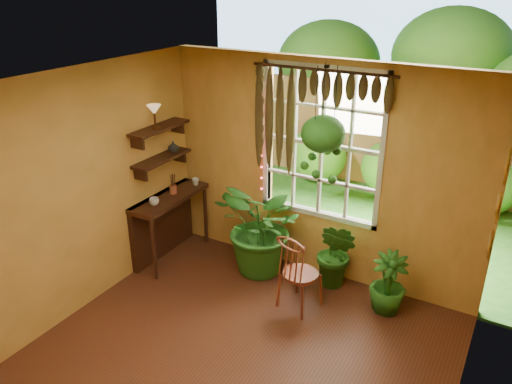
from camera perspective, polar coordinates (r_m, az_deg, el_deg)
floor at (r=5.08m, az=-4.35°, el=-20.65°), size 4.50×4.50×0.00m
ceiling at (r=3.73m, az=-5.64°, el=10.53°), size 4.50×4.50×0.00m
wall_back at (r=6.03m, az=7.24°, el=2.19°), size 4.00×0.00×4.00m
wall_left at (r=5.52m, az=-22.32°, el=-1.60°), size 0.00×4.50×4.50m
wall_right at (r=3.68m, az=22.73°, el=-15.02°), size 0.00×4.50×4.50m
window at (r=5.94m, az=7.53°, el=5.43°), size 1.52×0.10×1.86m
valance_vine at (r=5.71m, az=6.56°, el=10.75°), size 1.70×0.12×1.10m
string_lights at (r=6.16m, az=0.66°, el=6.79°), size 0.03×0.03×1.54m
wall_plates at (r=5.15m, az=25.89°, el=-1.59°), size 0.04×0.32×1.10m
counter_ledge at (r=6.77m, az=-10.39°, el=-2.92°), size 0.40×1.20×0.90m
shelf_lower at (r=6.42m, az=-10.70°, el=3.79°), size 0.25×0.90×0.04m
shelf_upper at (r=6.30m, az=-10.98°, el=7.21°), size 0.25×0.90×0.04m
backyard at (r=10.26m, az=18.85°, el=9.73°), size 14.00×10.00×12.00m
windsor_chair at (r=5.77m, az=4.86°, el=-10.37°), size 0.50×0.51×1.10m
potted_plant_left at (r=6.22m, az=0.89°, el=-4.13°), size 1.46×1.38×1.28m
potted_plant_mid at (r=6.11m, az=9.15°, el=-7.04°), size 0.61×0.56×0.91m
potted_plant_right at (r=5.87m, az=14.87°, el=-10.02°), size 0.54×0.54×0.73m
hanging_basket at (r=5.43m, az=7.67°, el=6.26°), size 0.48×0.48×1.27m
cup_a at (r=6.31m, az=-11.56°, el=-1.08°), size 0.15×0.15×0.10m
cup_b at (r=6.83m, az=-6.92°, el=1.19°), size 0.11×0.11×0.09m
brush_jar at (r=6.57m, az=-9.48°, el=0.92°), size 0.09×0.09×0.34m
shelf_vase at (r=6.56m, az=-9.44°, el=5.14°), size 0.16×0.16×0.15m
tiffany_lamp at (r=6.17m, az=-11.56°, el=9.04°), size 0.17×0.17×0.29m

